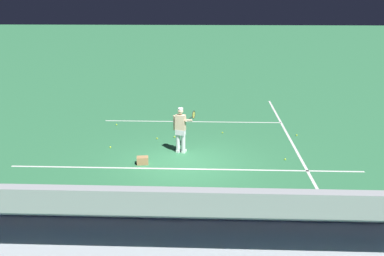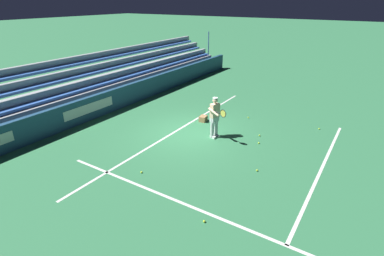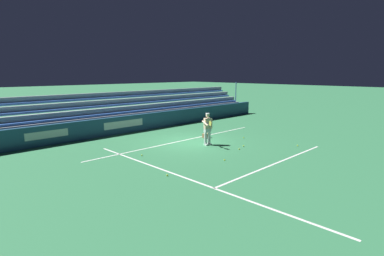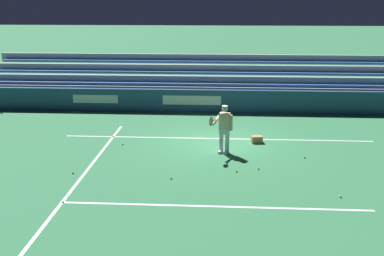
{
  "view_description": "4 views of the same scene",
  "coord_description": "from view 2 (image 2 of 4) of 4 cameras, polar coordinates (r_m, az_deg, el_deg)",
  "views": [
    {
      "loc": [
        0.85,
        -14.69,
        5.61
      ],
      "look_at": [
        0.22,
        -0.16,
        1.35
      ],
      "focal_mm": 42.0,
      "sensor_mm": 36.0,
      "label": 1
    },
    {
      "loc": [
        9.8,
        6.49,
        5.33
      ],
      "look_at": [
        1.01,
        0.89,
        0.8
      ],
      "focal_mm": 28.0,
      "sensor_mm": 36.0,
      "label": 2
    },
    {
      "loc": [
        11.31,
        11.76,
        3.83
      ],
      "look_at": [
        0.33,
        0.6,
        0.92
      ],
      "focal_mm": 28.0,
      "sensor_mm": 36.0,
      "label": 3
    },
    {
      "loc": [
        -0.04,
        16.28,
        5.24
      ],
      "look_at": [
        0.91,
        0.61,
        0.74
      ],
      "focal_mm": 42.0,
      "sensor_mm": 36.0,
      "label": 4
    }
  ],
  "objects": [
    {
      "name": "tennis_ball_stray_back",
      "position": [
        10.35,
        12.28,
        -7.9
      ],
      "size": [
        0.07,
        0.07,
        0.07
      ],
      "primitive_type": "sphere",
      "color": "#CCE533",
      "rests_on": "ground"
    },
    {
      "name": "tennis_ball_near_player",
      "position": [
        14.72,
        10.69,
        1.97
      ],
      "size": [
        0.07,
        0.07,
        0.07
      ],
      "primitive_type": "sphere",
      "color": "#CCE533",
      "rests_on": "ground"
    },
    {
      "name": "back_wall_sponsor_board",
      "position": [
        15.67,
        -15.77,
        4.83
      ],
      "size": [
        24.78,
        0.25,
        1.1
      ],
      "color": "navy",
      "rests_on": "ground"
    },
    {
      "name": "tennis_ball_midcourt",
      "position": [
        12.89,
        12.73,
        -1.39
      ],
      "size": [
        0.07,
        0.07,
        0.07
      ],
      "primitive_type": "sphere",
      "color": "#CCE533",
      "rests_on": "ground"
    },
    {
      "name": "court_sideline_white",
      "position": [
        8.19,
        7.03,
        -17.35
      ],
      "size": [
        0.1,
        12.0,
        0.01
      ],
      "primitive_type": "cube",
      "color": "white",
      "rests_on": "ground"
    },
    {
      "name": "court_service_line_white",
      "position": [
        11.2,
        23.48,
        -7.07
      ],
      "size": [
        8.22,
        0.1,
        0.01
      ],
      "primitive_type": "cube",
      "color": "white",
      "rests_on": "ground"
    },
    {
      "name": "ground_plane",
      "position": [
        12.91,
        -0.94,
        -0.91
      ],
      "size": [
        160.0,
        160.0,
        0.0
      ],
      "primitive_type": "plane",
      "color": "#337A4C"
    },
    {
      "name": "ball_box_cardboard",
      "position": [
        14.08,
        2.15,
        1.8
      ],
      "size": [
        0.44,
        0.36,
        0.26
      ],
      "primitive_type": "cube",
      "rotation": [
        0.0,
        0.0,
        0.15
      ],
      "color": "#A87F51",
      "rests_on": "ground"
    },
    {
      "name": "tennis_ball_far_left",
      "position": [
        14.36,
        23.06,
        -0.13
      ],
      "size": [
        0.07,
        0.07,
        0.07
      ],
      "primitive_type": "sphere",
      "color": "#CCE533",
      "rests_on": "ground"
    },
    {
      "name": "tennis_ball_on_baseline",
      "position": [
        10.16,
        -9.61,
        -8.31
      ],
      "size": [
        0.07,
        0.07,
        0.07
      ],
      "primitive_type": "sphere",
      "color": "#CCE533",
      "rests_on": "ground"
    },
    {
      "name": "tennis_ball_toward_net",
      "position": [
        12.22,
        12.6,
        -2.81
      ],
      "size": [
        0.07,
        0.07,
        0.07
      ],
      "primitive_type": "sphere",
      "color": "#CCE533",
      "rests_on": "ground"
    },
    {
      "name": "bleacher_stand",
      "position": [
        16.99,
        -20.02,
        6.34
      ],
      "size": [
        23.54,
        2.4,
        2.95
      ],
      "color": "#9EA3A8",
      "rests_on": "ground"
    },
    {
      "name": "tennis_player",
      "position": [
        12.2,
        4.37,
        2.09
      ],
      "size": [
        0.8,
        0.94,
        1.71
      ],
      "color": "silver",
      "rests_on": "ground"
    },
    {
      "name": "court_baseline_white",
      "position": [
        13.17,
        -2.76,
        -0.41
      ],
      "size": [
        12.0,
        0.1,
        0.01
      ],
      "primitive_type": "cube",
      "color": "white",
      "rests_on": "ground"
    },
    {
      "name": "tennis_ball_by_box",
      "position": [
        8.11,
        2.34,
        -17.35
      ],
      "size": [
        0.07,
        0.07,
        0.07
      ],
      "primitive_type": "sphere",
      "color": "#CCE533",
      "rests_on": "ground"
    }
  ]
}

